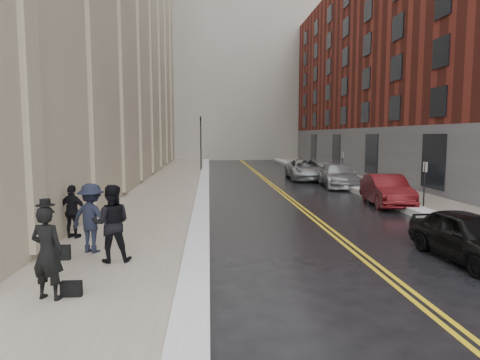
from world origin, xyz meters
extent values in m
plane|color=black|center=(0.00, 0.00, 0.00)|extent=(160.00, 160.00, 0.00)
cube|color=gray|center=(-4.50, 16.00, 0.07)|extent=(4.00, 64.00, 0.15)
cube|color=gray|center=(9.00, 16.00, 0.07)|extent=(3.00, 64.00, 0.15)
cube|color=gold|center=(2.38, 16.00, 0.00)|extent=(0.12, 64.00, 0.01)
cube|color=gold|center=(2.62, 16.00, 0.00)|extent=(0.12, 64.00, 0.01)
cube|color=white|center=(-2.20, 16.00, 0.13)|extent=(0.70, 60.80, 0.26)
cube|color=white|center=(7.15, 16.00, 0.15)|extent=(0.85, 60.80, 0.30)
cube|color=maroon|center=(17.50, 23.00, 9.00)|extent=(14.00, 50.00, 18.00)
cube|color=slate|center=(14.00, 66.00, 22.00)|extent=(22.00, 18.00, 44.00)
cylinder|color=black|center=(-2.60, 30.00, 2.60)|extent=(0.12, 0.12, 5.20)
imported|color=black|center=(-2.60, 30.00, 4.60)|extent=(0.18, 0.15, 0.90)
cylinder|color=black|center=(7.90, 8.00, 1.10)|extent=(0.06, 0.06, 2.20)
cube|color=white|center=(7.90, 8.00, 2.00)|extent=(0.02, 0.35, 0.45)
cylinder|color=black|center=(7.90, 20.00, 1.10)|extent=(0.06, 0.06, 2.20)
cube|color=white|center=(7.90, 20.00, 2.00)|extent=(0.02, 0.35, 0.45)
imported|color=black|center=(5.20, 0.32, 0.69)|extent=(1.87, 4.12, 1.37)
imported|color=#4E0D11|center=(6.80, 9.53, 0.76)|extent=(2.14, 4.75, 1.51)
imported|color=#989B9F|center=(6.73, 17.12, 0.76)|extent=(2.62, 5.43, 1.52)
imported|color=#969A9E|center=(5.59, 21.75, 0.80)|extent=(2.93, 5.86, 1.59)
imported|color=black|center=(-5.07, -2.02, 1.10)|extent=(0.80, 0.63, 1.91)
imported|color=black|center=(-4.38, 0.52, 1.16)|extent=(1.06, 0.87, 2.02)
imported|color=black|center=(-5.14, 1.48, 1.12)|extent=(1.44, 1.14, 1.95)
imported|color=black|center=(-6.20, 3.22, 1.01)|extent=(1.08, 0.69, 1.71)
camera|label=1|loc=(-1.84, -10.59, 3.44)|focal=32.00mm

